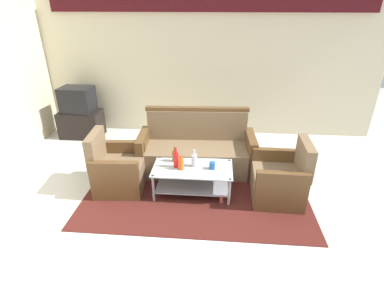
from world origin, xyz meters
name	(u,v)px	position (x,y,z in m)	size (l,w,h in m)	color
ground_plane	(196,224)	(0.00, 0.00, 0.00)	(14.00, 14.00, 0.00)	silver
wall_back	(208,59)	(0.00, 3.05, 1.48)	(6.52, 0.19, 2.80)	beige
rug	(197,190)	(-0.04, 0.75, 0.01)	(3.12, 2.06, 0.01)	#511E19
couch	(197,152)	(-0.09, 1.38, 0.32)	(1.83, 0.82, 0.96)	#7F6647
armchair_left	(118,170)	(-1.19, 0.75, 0.29)	(0.75, 0.81, 0.85)	#7F6647
armchair_right	(280,180)	(1.11, 0.67, 0.29)	(0.71, 0.77, 0.85)	#7F6647
coffee_table	(193,176)	(-0.10, 0.69, 0.27)	(1.10, 0.60, 0.40)	silver
bottle_brown	(175,156)	(-0.37, 0.86, 0.49)	(0.07, 0.07, 0.22)	brown
bottle_orange	(181,164)	(-0.25, 0.63, 0.49)	(0.07, 0.07, 0.22)	#D85919
bottle_red	(176,160)	(-0.32, 0.69, 0.52)	(0.07, 0.07, 0.30)	red
bottle_clear	(194,160)	(-0.08, 0.74, 0.51)	(0.08, 0.08, 0.25)	silver
cup	(212,166)	(0.17, 0.68, 0.46)	(0.08, 0.08, 0.10)	#2659A5
tv_stand	(82,124)	(-2.49, 2.55, 0.26)	(0.80, 0.50, 0.52)	black
television	(77,100)	(-2.49, 2.55, 0.76)	(0.62, 0.48, 0.48)	black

